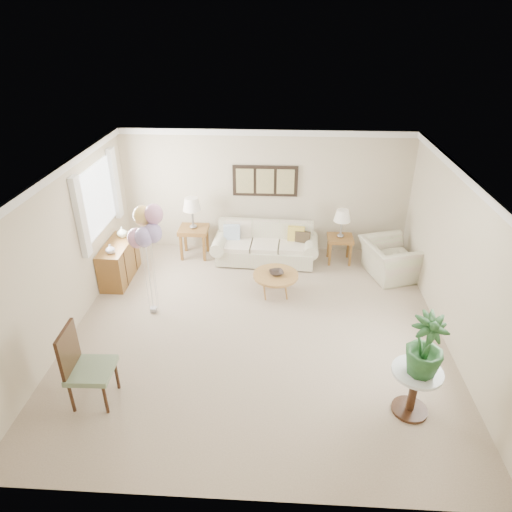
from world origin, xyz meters
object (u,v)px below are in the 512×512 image
(sofa, at_px, (266,247))
(accent_chair, at_px, (84,365))
(coffee_table, at_px, (276,276))
(armchair, at_px, (390,259))
(balloon_cluster, at_px, (146,228))

(sofa, relative_size, accent_chair, 1.94)
(sofa, relative_size, coffee_table, 2.66)
(armchair, height_order, accent_chair, accent_chair)
(sofa, distance_m, coffee_table, 1.32)
(armchair, distance_m, balloon_cluster, 4.73)
(sofa, bearing_deg, accent_chair, -118.42)
(coffee_table, height_order, armchair, armchair)
(sofa, xyz_separation_m, coffee_table, (0.23, -1.30, 0.07))
(accent_chair, bearing_deg, armchair, 37.73)
(coffee_table, relative_size, armchair, 0.77)
(sofa, relative_size, armchair, 2.06)
(sofa, height_order, armchair, sofa)
(coffee_table, bearing_deg, balloon_cluster, -160.98)
(coffee_table, xyz_separation_m, armchair, (2.22, 0.84, -0.04))
(coffee_table, relative_size, balloon_cluster, 0.42)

